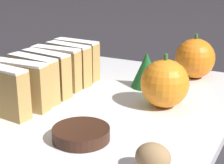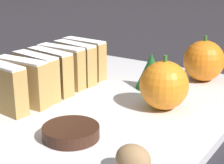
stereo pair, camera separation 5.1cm
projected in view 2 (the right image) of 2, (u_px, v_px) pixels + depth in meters
name	position (u px, v px, depth m)	size (l,w,h in m)	color
ground_plane	(112.00, 110.00, 0.53)	(6.00, 6.00, 0.00)	#28262B
serving_platter	(112.00, 106.00, 0.53)	(0.32, 0.44, 0.01)	white
stollen_slice_front	(3.00, 87.00, 0.49)	(0.08, 0.03, 0.06)	tan
stollen_slice_second	(22.00, 82.00, 0.51)	(0.08, 0.03, 0.06)	tan
stollen_slice_third	(36.00, 76.00, 0.53)	(0.08, 0.03, 0.06)	tan
stollen_slice_fourth	(50.00, 72.00, 0.56)	(0.08, 0.03, 0.06)	tan
stollen_slice_fifth	(61.00, 67.00, 0.58)	(0.08, 0.02, 0.06)	tan
stollen_slice_sixth	(75.00, 63.00, 0.60)	(0.08, 0.03, 0.06)	tan
stollen_slice_back	(84.00, 59.00, 0.63)	(0.08, 0.03, 0.06)	tan
orange_near	(164.00, 85.00, 0.49)	(0.07, 0.07, 0.07)	orange
orange_far	(204.00, 61.00, 0.61)	(0.07, 0.07, 0.07)	orange
walnut	(133.00, 159.00, 0.35)	(0.03, 0.03, 0.03)	#9E7A51
chocolate_cookie	(71.00, 132.00, 0.42)	(0.06, 0.06, 0.01)	#381E14
evergreen_sprig	(151.00, 71.00, 0.57)	(0.05, 0.05, 0.06)	#195623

